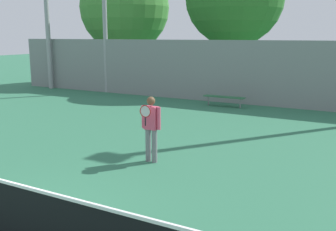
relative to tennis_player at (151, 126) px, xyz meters
The scene contains 4 objects.
tennis_player is the anchor object (origin of this frame).
bench_courtside_far 8.60m from the tennis_player, 98.63° to the left, with size 1.93×0.40×0.47m.
back_fence 9.58m from the tennis_player, 92.13° to the left, with size 29.18×0.06×3.00m.
tree_green_broad 18.18m from the tennis_player, 127.16° to the left, with size 5.97×5.97×8.04m.
Camera 1 is at (5.46, -3.84, 3.21)m, focal length 42.00 mm.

